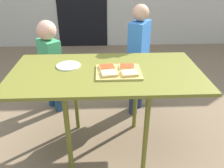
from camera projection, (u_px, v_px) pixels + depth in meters
ground_plane at (107, 146)px, 2.07m from camera, size 16.00×16.00×0.00m
dining_table at (106, 78)px, 1.75m from camera, size 1.41×0.73×0.73m
cutting_board at (118, 72)px, 1.69m from camera, size 0.32×0.26×0.01m
pizza_slice_near_left at (109, 73)px, 1.63m from camera, size 0.13×0.11×0.02m
pizza_slice_far_right at (127, 67)px, 1.73m from camera, size 0.12×0.11×0.02m
pizza_slice_near_right at (129, 73)px, 1.63m from camera, size 0.13×0.11×0.02m
pizza_slice_far_left at (107, 67)px, 1.73m from camera, size 0.13×0.11×0.02m
plate_white_left at (68, 66)px, 1.80m from camera, size 0.18×0.18×0.01m
child_left at (50, 60)px, 2.36m from camera, size 0.26×0.27×0.97m
child_right at (138, 55)px, 2.29m from camera, size 0.24×0.28×1.12m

